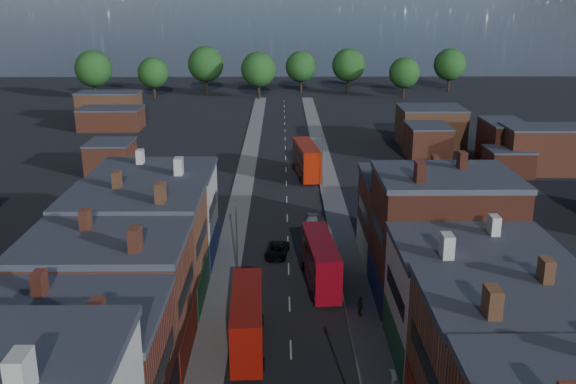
{
  "coord_description": "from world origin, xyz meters",
  "views": [
    {
      "loc": [
        -0.68,
        -29.62,
        27.21
      ],
      "look_at": [
        0.0,
        38.29,
        6.49
      ],
      "focal_mm": 40.0,
      "sensor_mm": 36.0,
      "label": 1
    }
  ],
  "objects_px": {
    "bus_0": "(247,319)",
    "car_2": "(277,250)",
    "ped_3": "(360,306)",
    "car_3": "(311,222)",
    "bus_1": "(321,261)",
    "bus_2": "(306,159)"
  },
  "relations": [
    {
      "from": "bus_0",
      "to": "bus_2",
      "type": "xyz_separation_m",
      "value": [
        6.67,
        51.53,
        0.32
      ]
    },
    {
      "from": "bus_0",
      "to": "car_3",
      "type": "distance_m",
      "value": 29.36
    },
    {
      "from": "bus_0",
      "to": "bus_1",
      "type": "distance_m",
      "value": 13.39
    },
    {
      "from": "car_3",
      "to": "ped_3",
      "type": "height_order",
      "value": "ped_3"
    },
    {
      "from": "bus_0",
      "to": "car_2",
      "type": "xyz_separation_m",
      "value": [
        2.3,
        18.96,
        -1.81
      ]
    },
    {
      "from": "bus_1",
      "to": "ped_3",
      "type": "bearing_deg",
      "value": -69.83
    },
    {
      "from": "bus_2",
      "to": "car_2",
      "type": "bearing_deg",
      "value": -104.44
    },
    {
      "from": "ped_3",
      "to": "car_3",
      "type": "bearing_deg",
      "value": -9.35
    },
    {
      "from": "bus_2",
      "to": "car_2",
      "type": "height_order",
      "value": "bus_2"
    },
    {
      "from": "bus_1",
      "to": "car_2",
      "type": "distance_m",
      "value": 8.66
    },
    {
      "from": "car_2",
      "to": "car_3",
      "type": "relative_size",
      "value": 1.32
    },
    {
      "from": "car_2",
      "to": "car_3",
      "type": "xyz_separation_m",
      "value": [
        4.16,
        9.61,
        -0.14
      ]
    },
    {
      "from": "car_3",
      "to": "ped_3",
      "type": "xyz_separation_m",
      "value": [
        3.26,
        -23.62,
        0.53
      ]
    },
    {
      "from": "bus_0",
      "to": "bus_2",
      "type": "bearing_deg",
      "value": 80.61
    },
    {
      "from": "bus_0",
      "to": "bus_1",
      "type": "bearing_deg",
      "value": 58.57
    },
    {
      "from": "bus_1",
      "to": "bus_0",
      "type": "bearing_deg",
      "value": -124.31
    },
    {
      "from": "bus_1",
      "to": "ped_3",
      "type": "distance_m",
      "value": 7.55
    },
    {
      "from": "bus_2",
      "to": "car_2",
      "type": "distance_m",
      "value": 32.93
    },
    {
      "from": "bus_1",
      "to": "ped_3",
      "type": "xyz_separation_m",
      "value": [
        3.14,
        -6.71,
        -1.47
      ]
    },
    {
      "from": "ped_3",
      "to": "bus_0",
      "type": "bearing_deg",
      "value": 99.81
    },
    {
      "from": "car_2",
      "to": "ped_3",
      "type": "distance_m",
      "value": 15.85
    },
    {
      "from": "bus_0",
      "to": "bus_1",
      "type": "height_order",
      "value": "bus_1"
    }
  ]
}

